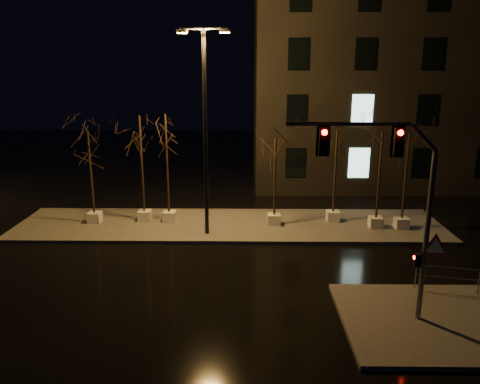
{
  "coord_description": "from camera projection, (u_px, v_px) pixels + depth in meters",
  "views": [
    {
      "loc": [
        0.86,
        -17.12,
        8.01
      ],
      "look_at": [
        0.6,
        2.47,
        2.8
      ],
      "focal_mm": 35.0,
      "sensor_mm": 36.0,
      "label": 1
    }
  ],
  "objects": [
    {
      "name": "streetlight_main",
      "position": [
        205.0,
        120.0,
        21.56
      ],
      "size": [
        2.4,
        0.49,
        9.58
      ],
      "rotation": [
        0.0,
        0.0,
        -0.09
      ],
      "color": "black",
      "rests_on": "median"
    },
    {
      "name": "sidewalk_corner",
      "position": [
        451.0,
        321.0,
        15.12
      ],
      "size": [
        7.0,
        5.0,
        0.15
      ],
      "primitive_type": "cube",
      "color": "#4C4944",
      "rests_on": "ground"
    },
    {
      "name": "median",
      "position": [
        229.0,
        225.0,
        24.39
      ],
      "size": [
        22.0,
        5.0,
        0.15
      ],
      "primitive_type": "cube",
      "color": "#4C4944",
      "rests_on": "ground"
    },
    {
      "name": "tree_4",
      "position": [
        336.0,
        151.0,
        23.81
      ],
      "size": [
        1.8,
        1.8,
        4.96
      ],
      "color": "silver",
      "rests_on": "median"
    },
    {
      "name": "tree_0",
      "position": [
        89.0,
        152.0,
        23.61
      ],
      "size": [
        1.8,
        1.8,
        4.95
      ],
      "color": "silver",
      "rests_on": "median"
    },
    {
      "name": "guard_rail_a",
      "position": [
        447.0,
        275.0,
        16.86
      ],
      "size": [
        2.14,
        0.49,
        0.94
      ],
      "rotation": [
        0.0,
        0.0,
        -0.21
      ],
      "color": "slate",
      "rests_on": "sidewalk_corner"
    },
    {
      "name": "tree_3",
      "position": [
        275.0,
        158.0,
        23.35
      ],
      "size": [
        1.8,
        1.8,
        4.61
      ],
      "color": "silver",
      "rests_on": "median"
    },
    {
      "name": "tree_6",
      "position": [
        408.0,
        156.0,
        22.74
      ],
      "size": [
        1.8,
        1.8,
        4.9
      ],
      "color": "silver",
      "rests_on": "median"
    },
    {
      "name": "tree_2",
      "position": [
        166.0,
        139.0,
        23.59
      ],
      "size": [
        1.8,
        1.8,
        5.78
      ],
      "color": "silver",
      "rests_on": "median"
    },
    {
      "name": "tree_5",
      "position": [
        381.0,
        155.0,
        22.83
      ],
      "size": [
        1.8,
        1.8,
        4.95
      ],
      "color": "silver",
      "rests_on": "median"
    },
    {
      "name": "tree_1",
      "position": [
        140.0,
        140.0,
        23.77
      ],
      "size": [
        1.8,
        1.8,
        5.68
      ],
      "color": "silver",
      "rests_on": "median"
    },
    {
      "name": "building",
      "position": [
        427.0,
        75.0,
        33.9
      ],
      "size": [
        25.0,
        12.0,
        15.0
      ],
      "primitive_type": "cube",
      "color": "black",
      "rests_on": "ground"
    },
    {
      "name": "ground",
      "position": [
        224.0,
        276.0,
        18.61
      ],
      "size": [
        90.0,
        90.0,
        0.0
      ],
      "primitive_type": "plane",
      "color": "black",
      "rests_on": "ground"
    },
    {
      "name": "traffic_signal_mast",
      "position": [
        397.0,
        194.0,
        14.16
      ],
      "size": [
        5.18,
        0.32,
        6.33
      ],
      "rotation": [
        0.0,
        0.0,
        -0.04
      ],
      "color": "slate",
      "rests_on": "sidewalk_corner"
    }
  ]
}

